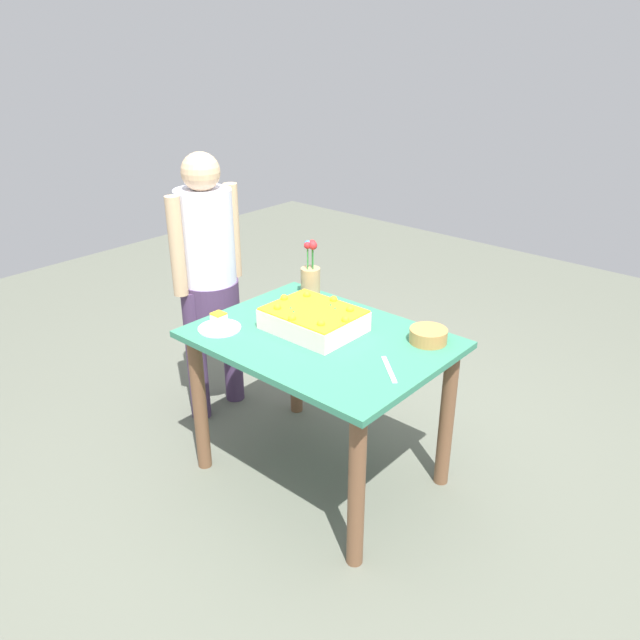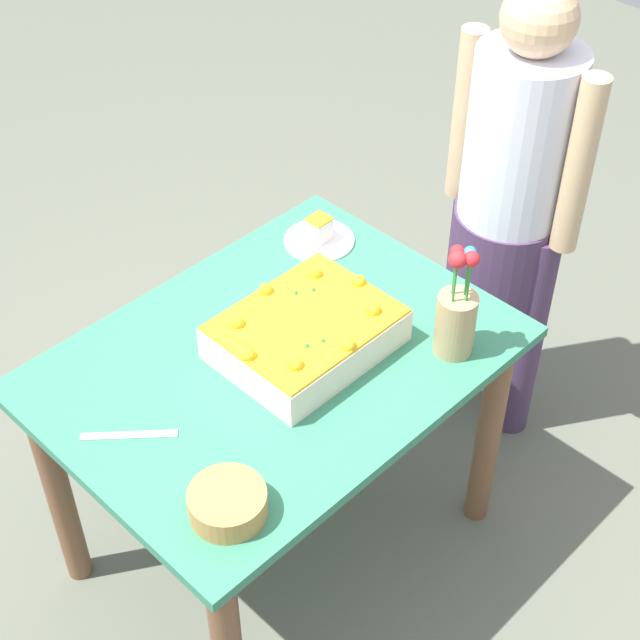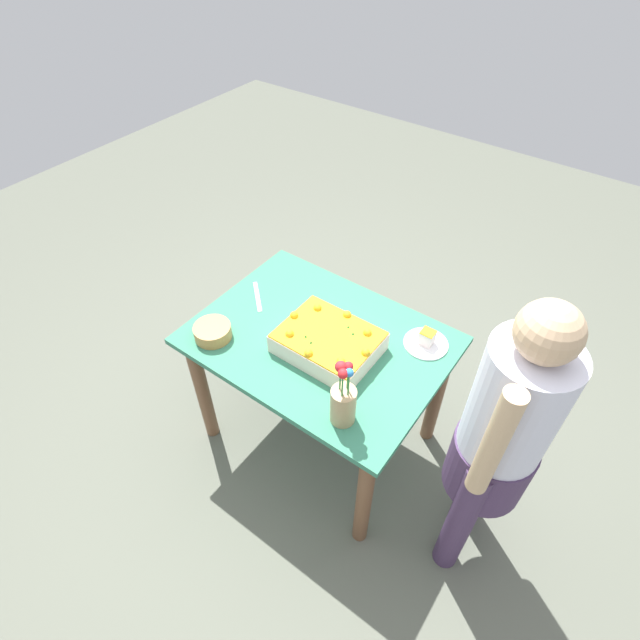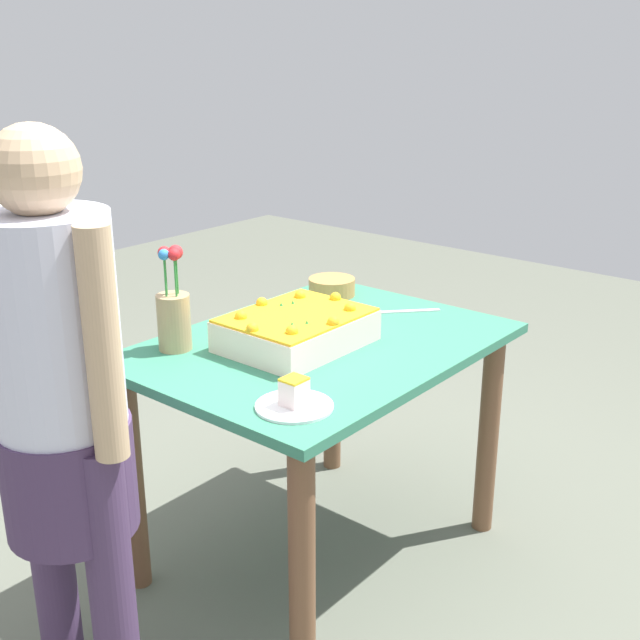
% 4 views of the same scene
% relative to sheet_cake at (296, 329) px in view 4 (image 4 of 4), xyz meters
% --- Properties ---
extents(ground_plane, '(8.00, 8.00, 0.00)m').
position_rel_sheet_cake_xyz_m(ground_plane, '(0.07, -0.03, -0.82)').
color(ground_plane, '#5C6053').
extents(dining_table, '(1.13, 0.84, 0.77)m').
position_rel_sheet_cake_xyz_m(dining_table, '(0.07, -0.03, -0.20)').
color(dining_table, '#337A5C').
rests_on(dining_table, ground_plane).
extents(sheet_cake, '(0.42, 0.33, 0.12)m').
position_rel_sheet_cake_xyz_m(sheet_cake, '(0.00, 0.00, 0.00)').
color(sheet_cake, '#F6DDC8').
rests_on(sheet_cake, dining_table).
extents(serving_plate_with_slice, '(0.20, 0.20, 0.08)m').
position_rel_sheet_cake_xyz_m(serving_plate_with_slice, '(-0.33, -0.29, -0.03)').
color(serving_plate_with_slice, white).
rests_on(serving_plate_with_slice, dining_table).
extents(cake_knife, '(0.18, 0.16, 0.00)m').
position_rel_sheet_cake_xyz_m(cake_knife, '(0.49, -0.08, -0.05)').
color(cake_knife, silver).
rests_on(cake_knife, dining_table).
extents(flower_vase, '(0.10, 0.10, 0.32)m').
position_rel_sheet_cake_xyz_m(flower_vase, '(-0.25, 0.26, 0.06)').
color(flower_vase, tan).
rests_on(flower_vase, dining_table).
extents(fruit_bowl, '(0.17, 0.17, 0.06)m').
position_rel_sheet_cake_xyz_m(fruit_bowl, '(0.47, 0.24, -0.02)').
color(fruit_bowl, '#B78044').
rests_on(fruit_bowl, dining_table).
extents(person_standing, '(0.31, 0.45, 1.49)m').
position_rel_sheet_cake_xyz_m(person_standing, '(-0.79, 0.03, 0.03)').
color(person_standing, '#453153').
rests_on(person_standing, ground_plane).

